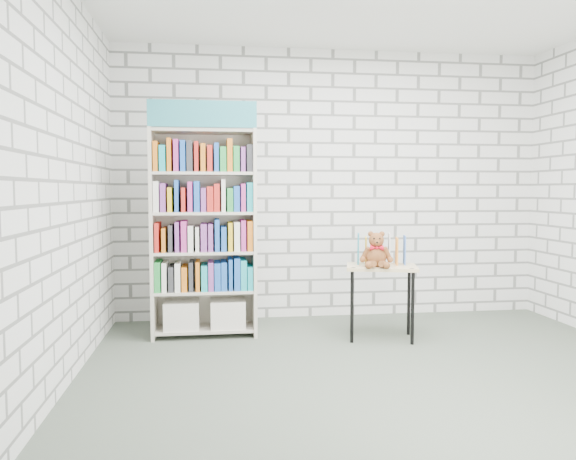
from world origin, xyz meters
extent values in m
plane|color=#485245|center=(0.00, 0.00, 0.00)|extent=(4.50, 4.50, 0.00)
cube|color=silver|center=(0.00, 2.00, 1.40)|extent=(4.50, 0.02, 2.80)
cube|color=silver|center=(0.00, -2.00, 1.40)|extent=(4.50, 0.02, 2.80)
cube|color=silver|center=(-2.25, 0.00, 1.40)|extent=(0.02, 4.00, 2.80)
cube|color=beige|center=(-1.79, 1.35, 0.95)|extent=(0.03, 0.37, 1.89)
cube|color=beige|center=(-0.88, 1.35, 0.95)|extent=(0.03, 0.37, 1.89)
cube|color=beige|center=(-1.33, 1.52, 0.95)|extent=(0.95, 0.02, 1.89)
cube|color=teal|center=(-1.33, 1.18, 2.01)|extent=(0.95, 0.02, 0.23)
cube|color=beige|center=(-1.33, 1.35, 0.06)|extent=(0.88, 0.35, 0.03)
cube|color=beige|center=(-1.33, 1.35, 0.42)|extent=(0.88, 0.35, 0.03)
cube|color=beige|center=(-1.33, 1.35, 0.78)|extent=(0.88, 0.35, 0.03)
cube|color=beige|center=(-1.33, 1.35, 1.13)|extent=(0.88, 0.35, 0.03)
cube|color=beige|center=(-1.33, 1.35, 1.49)|extent=(0.88, 0.35, 0.03)
cube|color=beige|center=(-1.33, 1.35, 1.87)|extent=(0.88, 0.35, 0.03)
cube|color=silver|center=(-1.54, 1.35, 0.20)|extent=(0.32, 0.31, 0.25)
cube|color=silver|center=(-1.12, 1.35, 0.20)|extent=(0.32, 0.31, 0.25)
cube|color=purple|center=(-1.33, 1.34, 0.56)|extent=(0.88, 0.31, 0.25)
cube|color=#333338|center=(-1.33, 1.34, 0.92)|extent=(0.88, 0.31, 0.25)
cube|color=red|center=(-1.33, 1.34, 1.27)|extent=(0.88, 0.31, 0.25)
cube|color=yellow|center=(-1.33, 1.34, 1.63)|extent=(0.88, 0.31, 0.25)
cube|color=#D6BB80|center=(0.25, 1.02, 0.65)|extent=(0.71, 0.57, 0.03)
cylinder|color=black|center=(-0.05, 0.93, 0.32)|extent=(0.03, 0.03, 0.64)
cylinder|color=black|center=(0.03, 1.25, 0.32)|extent=(0.03, 0.03, 0.64)
cylinder|color=black|center=(0.46, 0.80, 0.32)|extent=(0.03, 0.03, 0.64)
cylinder|color=black|center=(0.54, 1.12, 0.32)|extent=(0.03, 0.03, 0.64)
cylinder|color=black|center=(-0.04, 0.93, 0.66)|extent=(0.04, 0.04, 0.01)
cylinder|color=black|center=(0.45, 0.81, 0.66)|extent=(0.04, 0.04, 0.01)
cube|color=teal|center=(0.07, 1.17, 0.79)|extent=(0.06, 0.19, 0.26)
cube|color=yellow|center=(0.13, 1.15, 0.79)|extent=(0.06, 0.19, 0.26)
cube|color=orange|center=(0.20, 1.14, 0.79)|extent=(0.06, 0.19, 0.26)
cube|color=black|center=(0.27, 1.12, 0.79)|extent=(0.06, 0.19, 0.26)
cube|color=white|center=(0.34, 1.10, 0.79)|extent=(0.06, 0.19, 0.26)
cube|color=orange|center=(0.41, 1.08, 0.79)|extent=(0.06, 0.19, 0.26)
cube|color=blue|center=(0.47, 1.07, 0.79)|extent=(0.06, 0.19, 0.26)
ellipsoid|color=brown|center=(0.18, 0.96, 0.76)|extent=(0.19, 0.16, 0.19)
sphere|color=brown|center=(0.17, 0.96, 0.90)|extent=(0.13, 0.13, 0.13)
sphere|color=brown|center=(0.13, 0.98, 0.95)|extent=(0.05, 0.05, 0.05)
sphere|color=brown|center=(0.22, 0.96, 0.95)|extent=(0.05, 0.05, 0.05)
sphere|color=brown|center=(0.16, 0.91, 0.88)|extent=(0.05, 0.05, 0.05)
sphere|color=black|center=(0.14, 0.91, 0.92)|extent=(0.02, 0.02, 0.02)
sphere|color=black|center=(0.19, 0.90, 0.92)|extent=(0.02, 0.02, 0.02)
sphere|color=black|center=(0.16, 0.88, 0.89)|extent=(0.02, 0.02, 0.02)
cylinder|color=brown|center=(0.08, 0.96, 0.79)|extent=(0.10, 0.09, 0.13)
cylinder|color=brown|center=(0.26, 0.93, 0.79)|extent=(0.10, 0.07, 0.13)
sphere|color=brown|center=(0.05, 0.96, 0.73)|extent=(0.05, 0.05, 0.05)
sphere|color=brown|center=(0.29, 0.91, 0.73)|extent=(0.05, 0.05, 0.05)
cylinder|color=brown|center=(0.10, 0.88, 0.70)|extent=(0.07, 0.15, 0.07)
cylinder|color=brown|center=(0.21, 0.86, 0.70)|extent=(0.12, 0.15, 0.07)
sphere|color=brown|center=(0.07, 0.83, 0.70)|extent=(0.06, 0.06, 0.06)
sphere|color=brown|center=(0.22, 0.79, 0.70)|extent=(0.06, 0.06, 0.06)
cone|color=red|center=(0.13, 0.91, 0.84)|extent=(0.06, 0.06, 0.05)
cone|color=red|center=(0.19, 0.90, 0.84)|extent=(0.06, 0.06, 0.05)
sphere|color=red|center=(0.16, 0.91, 0.84)|extent=(0.03, 0.03, 0.03)
camera|label=1|loc=(-1.26, -3.82, 1.35)|focal=35.00mm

